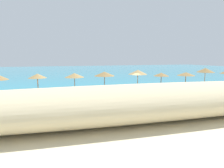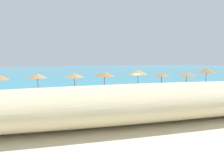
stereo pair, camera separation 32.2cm
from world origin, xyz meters
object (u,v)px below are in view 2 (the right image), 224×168
beach_umbrella_4 (104,74)px  lounge_chair_0 (46,96)px  beach_umbrella_5 (138,72)px  beach_umbrella_8 (206,70)px  beach_umbrella_6 (162,75)px  beach_umbrella_3 (74,75)px  lounge_chair_1 (72,93)px  beach_umbrella_7 (187,74)px  beach_umbrella_2 (37,76)px

beach_umbrella_4 → lounge_chair_0: bearing=-164.9°
lounge_chair_0 → beach_umbrella_5: bearing=-93.7°
beach_umbrella_5 → beach_umbrella_8: bearing=3.0°
beach_umbrella_5 → lounge_chair_0: beach_umbrella_5 is taller
beach_umbrella_6 → lounge_chair_0: size_ratio=1.66×
beach_umbrella_3 → beach_umbrella_4: 3.63m
lounge_chair_1 → beach_umbrella_7: bearing=-86.7°
beach_umbrella_7 → lounge_chair_0: 18.93m
beach_umbrella_2 → beach_umbrella_8: (23.56, 0.39, 0.11)m
beach_umbrella_3 → beach_umbrella_5: size_ratio=0.91×
beach_umbrella_4 → beach_umbrella_8: 15.93m
lounge_chair_0 → beach_umbrella_6: bearing=-93.9°
beach_umbrella_2 → lounge_chair_1: beach_umbrella_2 is taller
beach_umbrella_6 → lounge_chair_0: 15.01m
beach_umbrella_2 → beach_umbrella_4: (7.63, 0.26, 0.00)m
beach_umbrella_4 → beach_umbrella_5: (4.30, -0.49, 0.14)m
beach_umbrella_4 → lounge_chair_0: beach_umbrella_4 is taller
beach_umbrella_3 → beach_umbrella_6: beach_umbrella_3 is taller
beach_umbrella_4 → beach_umbrella_7: (12.05, -0.24, -0.32)m
beach_umbrella_4 → beach_umbrella_6: 8.07m
beach_umbrella_5 → beach_umbrella_4: bearing=173.6°
beach_umbrella_5 → beach_umbrella_3: bearing=175.0°
beach_umbrella_4 → beach_umbrella_7: 12.06m
beach_umbrella_7 → lounge_chair_1: size_ratio=1.57×
lounge_chair_0 → lounge_chair_1: size_ratio=0.90×
beach_umbrella_8 → lounge_chair_1: (-19.93, -0.83, -2.19)m
lounge_chair_0 → beach_umbrella_7: bearing=-95.8°
beach_umbrella_2 → lounge_chair_1: (3.63, -0.45, -2.08)m
lounge_chair_0 → lounge_chair_1: (2.74, 1.12, -0.06)m
beach_umbrella_5 → beach_umbrella_7: (7.75, 0.24, -0.46)m
lounge_chair_0 → lounge_chair_1: bearing=-78.4°
beach_umbrella_7 → lounge_chair_0: size_ratio=1.75×
beach_umbrella_5 → beach_umbrella_6: (3.77, 0.41, -0.44)m
lounge_chair_1 → beach_umbrella_5: bearing=-86.8°
beach_umbrella_3 → beach_umbrella_5: beach_umbrella_5 is taller
beach_umbrella_8 → lounge_chair_0: beach_umbrella_8 is taller
beach_umbrella_8 → beach_umbrella_2: bearing=-179.1°
beach_umbrella_4 → lounge_chair_0: size_ratio=1.89×
beach_umbrella_2 → beach_umbrella_6: 15.70m
beach_umbrella_4 → beach_umbrella_7: beach_umbrella_4 is taller
beach_umbrella_7 → beach_umbrella_6: bearing=177.6°
beach_umbrella_8 → lounge_chair_0: 22.85m
beach_umbrella_2 → beach_umbrella_7: (19.68, 0.01, -0.32)m
beach_umbrella_5 → beach_umbrella_6: 3.82m
beach_umbrella_5 → beach_umbrella_8: size_ratio=0.99×
beach_umbrella_5 → beach_umbrella_2: bearing=178.9°
beach_umbrella_3 → lounge_chair_1: beach_umbrella_3 is taller
lounge_chair_0 → beach_umbrella_8: bearing=-95.7°
beach_umbrella_7 → lounge_chair_1: bearing=-178.4°
beach_umbrella_3 → lounge_chair_0: bearing=-147.0°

